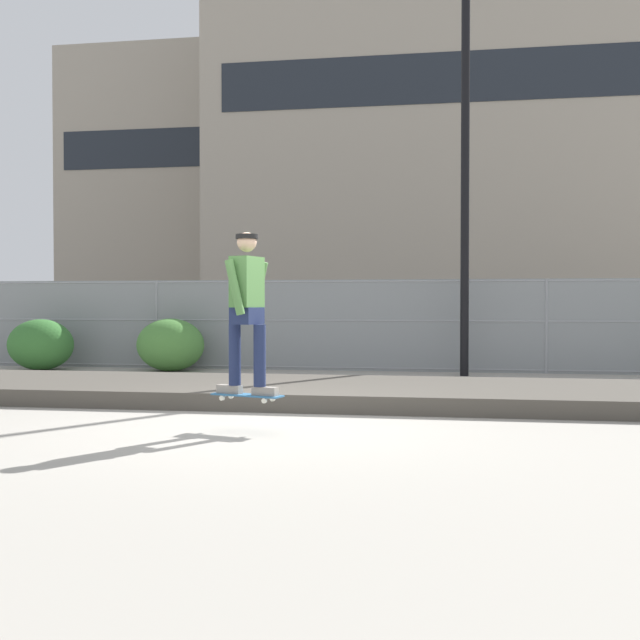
% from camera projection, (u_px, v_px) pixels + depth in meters
% --- Properties ---
extents(ground_plane, '(120.00, 120.00, 0.00)m').
position_uv_depth(ground_plane, '(261.00, 427.00, 8.36)').
color(ground_plane, '#9E998E').
extents(gravel_berm, '(14.74, 2.72, 0.23)m').
position_uv_depth(gravel_berm, '(301.00, 391.00, 10.76)').
color(gravel_berm, '#4C473F').
rests_on(gravel_berm, ground_plane).
extents(skateboard, '(0.82, 0.41, 0.07)m').
position_uv_depth(skateboard, '(247.00, 396.00, 8.08)').
color(skateboard, '#2D608C').
extents(skater, '(0.72, 0.62, 1.73)m').
position_uv_depth(skater, '(247.00, 303.00, 8.05)').
color(skater, gray).
rests_on(skater, skateboard).
extents(chain_fence, '(23.94, 0.06, 1.85)m').
position_uv_depth(chain_fence, '(344.00, 325.00, 15.34)').
color(chain_fence, gray).
rests_on(chain_fence, ground_plane).
extents(street_lamp, '(0.44, 0.44, 7.76)m').
position_uv_depth(street_lamp, '(465.00, 123.00, 14.13)').
color(street_lamp, black).
rests_on(street_lamp, ground_plane).
extents(parked_car_near, '(4.50, 2.16, 1.66)m').
position_uv_depth(parked_car_near, '(249.00, 325.00, 18.25)').
color(parked_car_near, silver).
rests_on(parked_car_near, ground_plane).
extents(library_building, '(19.62, 10.38, 18.25)m').
position_uv_depth(library_building, '(220.00, 193.00, 53.25)').
color(library_building, '#9E9384').
rests_on(library_building, ground_plane).
extents(office_block, '(29.93, 12.15, 20.09)m').
position_uv_depth(office_block, '(487.00, 150.00, 42.82)').
color(office_block, '#9E9384').
rests_on(office_block, ground_plane).
extents(shrub_left, '(1.35, 1.11, 1.05)m').
position_uv_depth(shrub_left, '(41.00, 345.00, 15.43)').
color(shrub_left, '#336B2D').
rests_on(shrub_left, ground_plane).
extents(shrub_center, '(1.37, 1.12, 1.06)m').
position_uv_depth(shrub_center, '(170.00, 345.00, 15.22)').
color(shrub_center, '#477F38').
rests_on(shrub_center, ground_plane).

